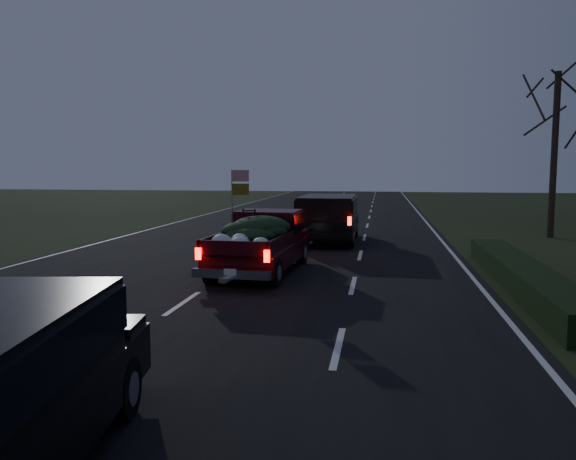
% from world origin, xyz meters
% --- Properties ---
extents(ground, '(120.00, 120.00, 0.00)m').
position_xyz_m(ground, '(0.00, 0.00, 0.00)').
color(ground, black).
rests_on(ground, ground).
extents(road_asphalt, '(14.00, 120.00, 0.02)m').
position_xyz_m(road_asphalt, '(0.00, 0.00, 0.01)').
color(road_asphalt, black).
rests_on(road_asphalt, ground).
extents(hedge_row, '(1.00, 10.00, 0.60)m').
position_xyz_m(hedge_row, '(7.80, 3.00, 0.30)').
color(hedge_row, black).
rests_on(hedge_row, ground).
extents(bare_tree_far, '(3.60, 3.60, 7.00)m').
position_xyz_m(bare_tree_far, '(11.50, 14.00, 5.23)').
color(bare_tree_far, black).
rests_on(bare_tree_far, ground).
extents(pickup_truck, '(2.19, 5.07, 2.61)m').
position_xyz_m(pickup_truck, '(0.93, 3.90, 0.98)').
color(pickup_truck, '#35070D').
rests_on(pickup_truck, ground).
extents(lead_suv, '(2.21, 5.29, 1.52)m').
position_xyz_m(lead_suv, '(2.19, 10.86, 1.15)').
color(lead_suv, black).
rests_on(lead_suv, ground).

